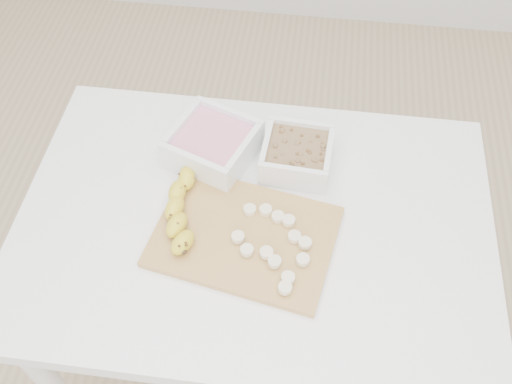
# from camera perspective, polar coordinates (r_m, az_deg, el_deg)

# --- Properties ---
(ground) EXTENTS (3.50, 3.50, 0.00)m
(ground) POSITION_cam_1_polar(r_m,az_deg,el_deg) (1.87, -0.12, -15.82)
(ground) COLOR #C6AD89
(ground) RESTS_ON ground
(table) EXTENTS (1.00, 0.70, 0.75)m
(table) POSITION_cam_1_polar(r_m,az_deg,el_deg) (1.28, -0.18, -5.26)
(table) COLOR white
(table) RESTS_ON ground
(bowl_yogurt) EXTENTS (0.22, 0.22, 0.08)m
(bowl_yogurt) POSITION_cam_1_polar(r_m,az_deg,el_deg) (1.28, -4.34, 4.77)
(bowl_yogurt) COLOR white
(bowl_yogurt) RESTS_ON table
(bowl_granola) EXTENTS (0.16, 0.16, 0.07)m
(bowl_granola) POSITION_cam_1_polar(r_m,az_deg,el_deg) (1.26, 4.11, 3.78)
(bowl_granola) COLOR white
(bowl_granola) RESTS_ON table
(cutting_board) EXTENTS (0.40, 0.32, 0.01)m
(cutting_board) POSITION_cam_1_polar(r_m,az_deg,el_deg) (1.17, -1.16, -4.47)
(cutting_board) COLOR tan
(cutting_board) RESTS_ON table
(banana) EXTENTS (0.07, 0.22, 0.04)m
(banana) POSITION_cam_1_polar(r_m,az_deg,el_deg) (1.18, -7.50, -1.88)
(banana) COLOR gold
(banana) RESTS_ON cutting_board
(banana_slices) EXTENTS (0.16, 0.20, 0.02)m
(banana_slices) POSITION_cam_1_polar(r_m,az_deg,el_deg) (1.14, 1.96, -5.09)
(banana_slices) COLOR beige
(banana_slices) RESTS_ON cutting_board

